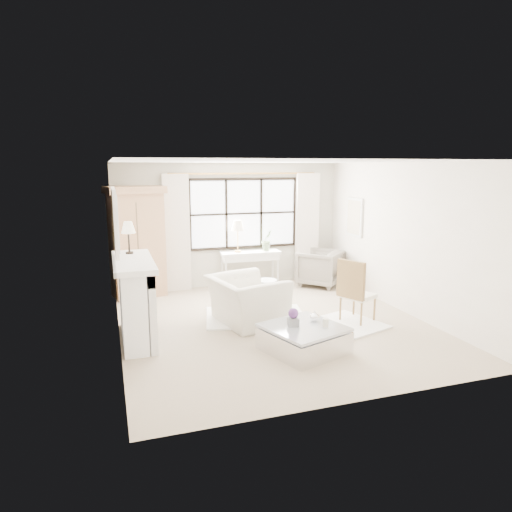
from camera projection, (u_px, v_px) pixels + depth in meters
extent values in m
plane|color=tan|center=(273.00, 324.00, 7.73)|extent=(5.50, 5.50, 0.00)
plane|color=white|center=(275.00, 161.00, 7.21)|extent=(5.50, 5.50, 0.00)
plane|color=beige|center=(231.00, 225.00, 10.03)|extent=(5.00, 0.00, 5.00)
plane|color=beige|center=(363.00, 287.00, 4.91)|extent=(5.00, 0.00, 5.00)
plane|color=white|center=(115.00, 254.00, 6.71)|extent=(0.00, 5.50, 5.50)
plane|color=white|center=(404.00, 238.00, 8.24)|extent=(0.00, 5.50, 5.50)
cube|color=white|center=(244.00, 213.00, 10.06)|extent=(2.40, 0.02, 1.50)
cylinder|color=#B5833E|center=(244.00, 173.00, 9.83)|extent=(3.30, 0.04, 0.04)
cube|color=beige|center=(177.00, 233.00, 9.60)|extent=(0.55, 0.10, 2.47)
cube|color=white|center=(307.00, 228.00, 10.51)|extent=(0.55, 0.10, 2.47)
cube|color=white|center=(132.00, 303.00, 6.92)|extent=(0.34, 1.50, 1.18)
cube|color=#B8B9C0|center=(144.00, 305.00, 6.98)|extent=(0.03, 1.22, 0.97)
cube|color=black|center=(145.00, 318.00, 7.03)|extent=(0.06, 0.52, 0.50)
cube|color=white|center=(133.00, 262.00, 6.81)|extent=(0.58, 1.66, 0.08)
cube|color=silver|center=(115.00, 221.00, 6.62)|extent=(0.05, 1.15, 0.95)
cube|color=silver|center=(117.00, 221.00, 6.63)|extent=(0.02, 1.00, 0.80)
cube|color=silver|center=(354.00, 217.00, 9.77)|extent=(0.04, 0.62, 0.82)
cube|color=beige|center=(354.00, 217.00, 9.77)|extent=(0.01, 0.52, 0.72)
cylinder|color=black|center=(130.00, 253.00, 7.25)|extent=(0.12, 0.12, 0.03)
cylinder|color=black|center=(129.00, 242.00, 7.21)|extent=(0.03, 0.03, 0.30)
cone|color=#FDEECF|center=(128.00, 227.00, 7.17)|extent=(0.22, 0.22, 0.18)
cube|color=tan|center=(137.00, 245.00, 9.22)|extent=(1.11, 0.80, 2.10)
cube|color=tan|center=(134.00, 190.00, 9.00)|extent=(1.24, 0.92, 0.14)
cube|color=silver|center=(250.00, 257.00, 9.97)|extent=(1.26, 0.46, 0.14)
cube|color=silver|center=(250.00, 253.00, 9.95)|extent=(1.32, 0.51, 0.06)
cylinder|color=#B6853F|center=(238.00, 251.00, 9.86)|extent=(0.14, 0.14, 0.03)
cylinder|color=#B6853F|center=(238.00, 240.00, 9.82)|extent=(0.02, 0.02, 0.46)
cone|color=#FEEFCF|center=(238.00, 225.00, 9.76)|extent=(0.28, 0.28, 0.22)
imported|color=#5F754E|center=(267.00, 240.00, 10.02)|extent=(0.30, 0.27, 0.46)
cylinder|color=silver|center=(267.00, 305.00, 8.74)|extent=(0.26, 0.26, 0.03)
cylinder|color=silver|center=(267.00, 293.00, 8.70)|extent=(0.06, 0.06, 0.44)
cylinder|color=silver|center=(267.00, 281.00, 8.65)|extent=(0.40, 0.40, 0.03)
cube|color=white|center=(256.00, 316.00, 8.06)|extent=(1.94, 1.55, 0.03)
cube|color=white|center=(338.00, 327.00, 7.55)|extent=(1.73, 1.49, 0.03)
imported|color=silver|center=(247.00, 300.00, 7.70)|extent=(1.31, 1.42, 0.80)
imported|color=gray|center=(320.00, 268.00, 10.16)|extent=(1.22, 1.22, 0.80)
cube|color=white|center=(358.00, 296.00, 7.76)|extent=(0.62, 0.63, 0.07)
cube|color=olive|center=(351.00, 280.00, 7.55)|extent=(0.25, 0.45, 0.60)
cube|color=silver|center=(304.00, 341.00, 6.56)|extent=(1.26, 1.26, 0.32)
cube|color=#B4B9C0|center=(304.00, 327.00, 6.52)|extent=(1.26, 1.26, 0.04)
cube|color=slate|center=(293.00, 322.00, 6.52)|extent=(0.18, 0.18, 0.11)
sphere|color=#532A6A|center=(293.00, 313.00, 6.49)|extent=(0.15, 0.15, 0.15)
cylinder|color=beige|center=(326.00, 322.00, 6.49)|extent=(0.09, 0.09, 0.12)
imported|color=white|center=(315.00, 316.00, 6.72)|extent=(0.19, 0.19, 0.16)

